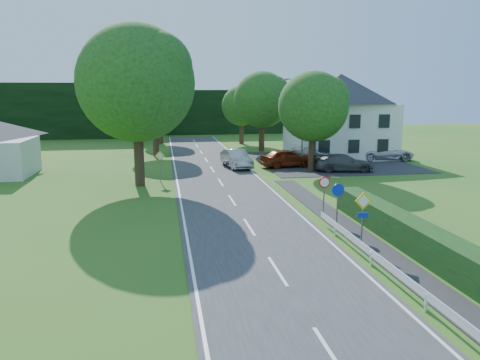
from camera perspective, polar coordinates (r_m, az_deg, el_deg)
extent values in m
plane|color=#295D1A|center=(13.40, 11.17, -20.43)|extent=(160.00, 160.00, 0.00)
cube|color=#333335|center=(31.72, -1.50, -1.70)|extent=(7.00, 80.00, 0.04)
cube|color=black|center=(17.10, 24.91, -14.00)|extent=(1.50, 44.00, 0.04)
cube|color=black|center=(47.10, 10.89, 2.24)|extent=(14.00, 16.00, 0.04)
cube|color=white|center=(31.45, -7.38, -1.85)|extent=(0.12, 80.00, 0.01)
cube|color=white|center=(32.31, 4.22, -1.45)|extent=(0.12, 80.00, 0.01)
cube|color=black|center=(77.72, -0.32, 8.34)|extent=(30.00, 5.00, 7.00)
cube|color=white|center=(50.28, 11.97, 5.93)|extent=(10.00, 8.00, 5.60)
pyramid|color=#292A2F|center=(50.11, 12.17, 10.83)|extent=(10.60, 8.40, 3.00)
cylinder|color=slate|center=(42.63, 7.65, 6.84)|extent=(0.16, 0.16, 8.00)
cylinder|color=slate|center=(42.32, 6.72, 12.12)|extent=(1.70, 0.10, 0.10)
cube|color=slate|center=(42.08, 5.51, 12.08)|extent=(0.50, 0.18, 0.12)
cylinder|color=slate|center=(21.31, 14.65, -5.07)|extent=(0.07, 0.07, 2.40)
cube|color=yellow|center=(21.04, 14.82, -2.47)|extent=(0.78, 0.04, 0.78)
cube|color=white|center=(21.04, 14.82, -2.47)|extent=(0.57, 0.05, 0.57)
cube|color=#0B2BB1|center=(21.19, 14.73, -4.18)|extent=(0.50, 0.04, 0.22)
cylinder|color=slate|center=(24.01, 11.75, -3.40)|extent=(0.07, 0.07, 2.20)
cylinder|color=#0B2BB1|center=(23.77, 11.87, -1.19)|extent=(0.64, 0.04, 0.64)
cylinder|color=slate|center=(25.83, 10.17, -2.33)|extent=(0.07, 0.07, 2.20)
cylinder|color=red|center=(25.60, 10.26, -0.28)|extent=(0.64, 0.04, 0.64)
cylinder|color=white|center=(25.58, 10.28, -0.28)|extent=(0.48, 0.04, 0.48)
cylinder|color=slate|center=(36.15, -9.69, 1.44)|extent=(0.07, 0.07, 2.20)
cube|color=yellow|center=(35.98, -9.74, 2.93)|extent=(0.78, 0.04, 0.78)
cube|color=white|center=(35.98, -9.74, 2.93)|extent=(0.57, 0.05, 0.57)
imported|color=#9E9DA2|center=(42.29, -0.46, 2.61)|extent=(2.47, 5.14, 1.62)
imported|color=black|center=(41.73, -1.39, 2.04)|extent=(1.33, 1.92, 0.96)
imported|color=maroon|center=(42.91, 5.68, 2.70)|extent=(5.08, 2.71, 1.64)
imported|color=#A2A2A6|center=(44.97, 8.37, 2.98)|extent=(5.14, 3.06, 1.60)
imported|color=#46464B|center=(41.39, 12.52, 2.07)|extent=(5.35, 2.85, 1.48)
imported|color=silver|center=(49.27, 17.32, 3.25)|extent=(5.83, 3.20, 1.55)
imported|color=#B81F0E|center=(47.08, 12.67, 3.42)|extent=(2.87, 2.90, 1.99)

